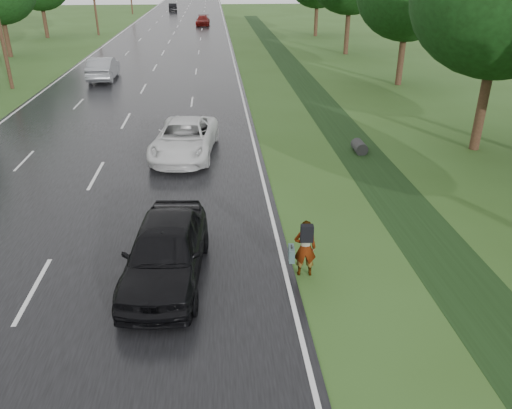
{
  "coord_description": "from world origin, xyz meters",
  "views": [
    {
      "loc": [
        4.97,
        -11.34,
        7.76
      ],
      "look_at": [
        6.08,
        2.09,
        1.3
      ],
      "focal_mm": 35.0,
      "sensor_mm": 36.0,
      "label": 1
    }
  ],
  "objects_px": {
    "dark_sedan": "(166,251)",
    "white_pickup": "(185,138)",
    "pedestrian": "(304,247)",
    "silver_sedan": "(103,68)"
  },
  "relations": [
    {
      "from": "pedestrian",
      "to": "dark_sedan",
      "type": "xyz_separation_m",
      "value": [
        -3.74,
        0.09,
        0.03
      ]
    },
    {
      "from": "pedestrian",
      "to": "silver_sedan",
      "type": "bearing_deg",
      "value": -65.06
    },
    {
      "from": "pedestrian",
      "to": "white_pickup",
      "type": "relative_size",
      "value": 0.3
    },
    {
      "from": "pedestrian",
      "to": "silver_sedan",
      "type": "xyz_separation_m",
      "value": [
        -10.55,
        27.28,
        -0.01
      ]
    },
    {
      "from": "silver_sedan",
      "to": "pedestrian",
      "type": "bearing_deg",
      "value": 109.9
    },
    {
      "from": "dark_sedan",
      "to": "white_pickup",
      "type": "bearing_deg",
      "value": 94.3
    },
    {
      "from": "pedestrian",
      "to": "dark_sedan",
      "type": "bearing_deg",
      "value": 2.44
    },
    {
      "from": "pedestrian",
      "to": "silver_sedan",
      "type": "distance_m",
      "value": 29.25
    },
    {
      "from": "white_pickup",
      "to": "dark_sedan",
      "type": "xyz_separation_m",
      "value": [
        -0.04,
        -9.91,
        0.08
      ]
    },
    {
      "from": "dark_sedan",
      "to": "silver_sedan",
      "type": "relative_size",
      "value": 1.01
    }
  ]
}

